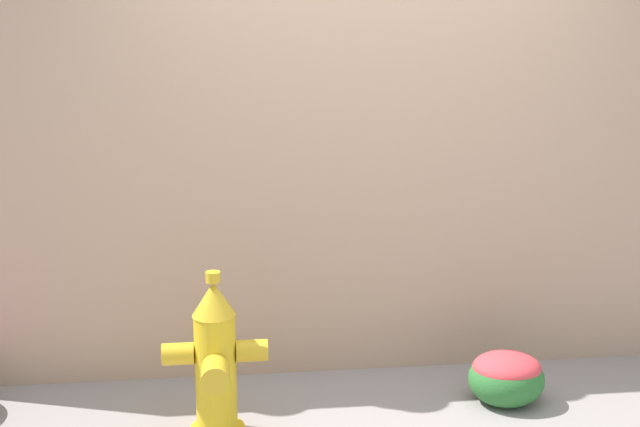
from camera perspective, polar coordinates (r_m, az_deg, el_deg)
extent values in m
cube|color=tan|center=(4.67, 2.69, 1.87)|extent=(4.95, 0.34, 2.05)
cylinder|color=gold|center=(4.03, -7.14, -10.92)|extent=(0.19, 0.19, 0.60)
cone|color=gold|center=(3.89, -7.30, -5.81)|extent=(0.20, 0.20, 0.16)
cylinder|color=gold|center=(3.86, -7.34, -4.33)|extent=(0.07, 0.07, 0.05)
cylinder|color=gold|center=(3.99, -9.69, -9.45)|extent=(0.15, 0.10, 0.10)
cylinder|color=gold|center=(3.99, -4.68, -9.33)|extent=(0.15, 0.10, 0.10)
cylinder|color=gold|center=(3.84, -7.19, -10.88)|extent=(0.13, 0.16, 0.13)
ellipsoid|color=#2D6E31|center=(4.48, 12.62, -11.00)|extent=(0.39, 0.35, 0.28)
ellipsoid|color=#DA3C43|center=(4.46, 12.67, -10.26)|extent=(0.35, 0.32, 0.15)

